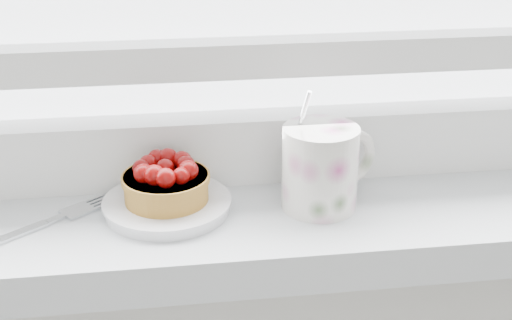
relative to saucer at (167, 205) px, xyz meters
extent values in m
cube|color=silver|center=(0.08, 0.00, -0.03)|extent=(1.60, 0.20, 0.04)
cube|color=silver|center=(0.08, 0.07, 0.03)|extent=(1.30, 0.05, 0.07)
cube|color=silver|center=(0.08, 0.07, 0.12)|extent=(1.30, 0.04, 0.04)
cylinder|color=silver|center=(0.00, 0.00, 0.00)|extent=(0.12, 0.12, 0.01)
cylinder|color=#956320|center=(0.00, 0.00, 0.02)|extent=(0.08, 0.08, 0.03)
cylinder|color=#956320|center=(0.00, 0.00, 0.03)|extent=(0.08, 0.08, 0.01)
sphere|color=#4F0808|center=(0.00, 0.00, 0.04)|extent=(0.02, 0.02, 0.02)
sphere|color=#4F0808|center=(0.02, 0.00, 0.04)|extent=(0.02, 0.02, 0.02)
sphere|color=#4F0808|center=(0.02, 0.01, 0.04)|extent=(0.02, 0.02, 0.02)
sphere|color=#4F0808|center=(0.00, 0.02, 0.04)|extent=(0.02, 0.02, 0.02)
sphere|color=#4F0808|center=(-0.01, 0.02, 0.04)|extent=(0.02, 0.02, 0.02)
sphere|color=#4F0808|center=(-0.02, 0.01, 0.04)|extent=(0.02, 0.02, 0.02)
sphere|color=#4F0808|center=(-0.02, 0.00, 0.04)|extent=(0.02, 0.02, 0.02)
sphere|color=#4F0808|center=(-0.02, -0.01, 0.04)|extent=(0.02, 0.02, 0.02)
sphere|color=#4F0808|center=(-0.01, -0.02, 0.04)|extent=(0.02, 0.02, 0.02)
sphere|color=#4F0808|center=(0.00, -0.02, 0.04)|extent=(0.02, 0.02, 0.02)
sphere|color=#4F0808|center=(0.01, -0.02, 0.04)|extent=(0.02, 0.02, 0.02)
sphere|color=#4F0808|center=(0.02, -0.01, 0.04)|extent=(0.02, 0.02, 0.02)
cylinder|color=silver|center=(0.15, -0.01, 0.04)|extent=(0.10, 0.10, 0.08)
cylinder|color=black|center=(0.15, -0.01, 0.07)|extent=(0.06, 0.06, 0.01)
torus|color=silver|center=(0.18, 0.01, 0.04)|extent=(0.06, 0.03, 0.06)
cylinder|color=silver|center=(0.13, 0.00, 0.09)|extent=(0.02, 0.02, 0.05)
cube|color=silver|center=(-0.10, -0.01, 0.00)|extent=(0.02, 0.02, 0.00)
cube|color=silver|center=(-0.09, 0.01, 0.00)|extent=(0.04, 0.04, 0.00)
cube|color=silver|center=(-0.06, 0.02, 0.00)|extent=(0.03, 0.02, 0.00)
cube|color=silver|center=(-0.06, 0.02, 0.00)|extent=(0.03, 0.02, 0.00)
cube|color=silver|center=(-0.06, 0.03, 0.00)|extent=(0.03, 0.02, 0.00)
cube|color=silver|center=(-0.07, 0.03, 0.00)|extent=(0.03, 0.02, 0.00)
camera|label=1|loc=(0.00, -0.61, 0.32)|focal=50.00mm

